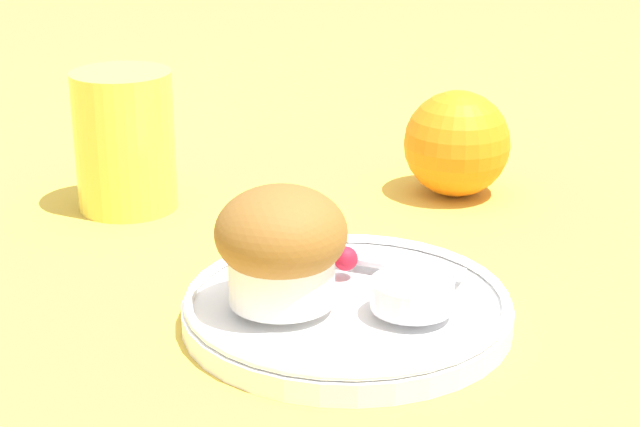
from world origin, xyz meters
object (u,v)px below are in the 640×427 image
Objects in this scene: butter_knife at (349,256)px; juice_glass at (125,141)px; muffin at (281,245)px; orange_fruit at (457,144)px.

juice_glass reaches higher than butter_knife.
juice_glass is at bearing 119.10° from muffin.
juice_glass is (-0.17, 0.16, 0.03)m from butter_knife.
orange_fruit reaches higher than butter_knife.
orange_fruit is at bearing 4.84° from juice_glass.
orange_fruit is at bearing 59.75° from muffin.
juice_glass is (-0.12, 0.22, -0.00)m from muffin.
butter_knife is 1.34× the size of juice_glass.
butter_knife is (0.04, 0.06, -0.03)m from muffin.
juice_glass is at bearing -175.16° from orange_fruit.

